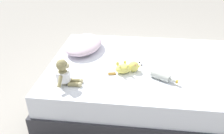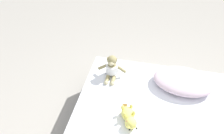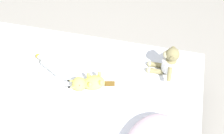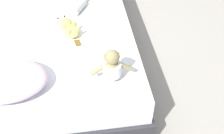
{
  "view_description": "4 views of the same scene",
  "coord_description": "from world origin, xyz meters",
  "views": [
    {
      "loc": [
        -2.04,
        0.13,
        1.53
      ],
      "look_at": [
        -0.32,
        0.32,
        0.54
      ],
      "focal_mm": 36.43,
      "sensor_mm": 36.0,
      "label": 1
    },
    {
      "loc": [
        -0.05,
        -1.13,
        2.18
      ],
      "look_at": [
        -0.46,
        0.73,
        0.53
      ],
      "focal_mm": 41.05,
      "sensor_mm": 36.0,
      "label": 2
    },
    {
      "loc": [
        1.05,
        0.64,
        2.21
      ],
      "look_at": [
        -0.35,
        0.33,
        0.5
      ],
      "focal_mm": 50.85,
      "sensor_mm": 36.0,
      "label": 3
    },
    {
      "loc": [
        -0.26,
        2.07,
        1.84
      ],
      "look_at": [
        -0.46,
        0.73,
        0.53
      ],
      "focal_mm": 47.24,
      "sensor_mm": 36.0,
      "label": 4
    }
  ],
  "objects": [
    {
      "name": "ground_plane",
      "position": [
        0.0,
        0.0,
        0.0
      ],
      "size": [
        16.0,
        16.0,
        0.0
      ],
      "primitive_type": "plane",
      "color": "#9E998E"
    },
    {
      "name": "bed",
      "position": [
        0.0,
        0.0,
        0.21
      ],
      "size": [
        1.42,
        2.02,
        0.43
      ],
      "color": "#2D2D33",
      "rests_on": "ground_plane"
    },
    {
      "name": "pillow",
      "position": [
        0.24,
        0.71,
        0.49
      ],
      "size": [
        0.6,
        0.45,
        0.13
      ],
      "color": "silver",
      "rests_on": "bed"
    },
    {
      "name": "plush_monkey",
      "position": [
        -0.46,
        0.72,
        0.52
      ],
      "size": [
        0.29,
        0.23,
        0.24
      ],
      "color": "#8E8456",
      "rests_on": "bed"
    },
    {
      "name": "plush_yellow_creature",
      "position": [
        -0.19,
        0.19,
        0.48
      ],
      "size": [
        0.19,
        0.32,
        0.1
      ],
      "color": "#EAE066",
      "rests_on": "bed"
    },
    {
      "name": "glass_bottle",
      "position": [
        -0.29,
        -0.11,
        0.46
      ],
      "size": [
        0.17,
        0.24,
        0.07
      ],
      "color": "#B7BCB2",
      "rests_on": "bed"
    }
  ]
}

